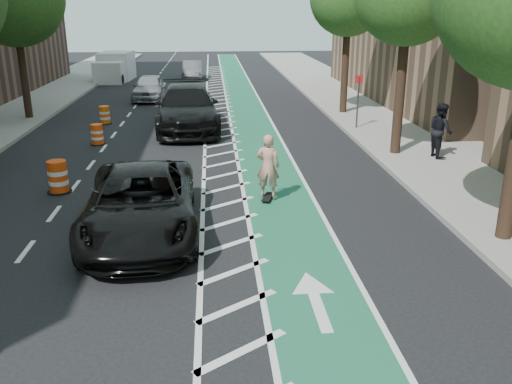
{
  "coord_description": "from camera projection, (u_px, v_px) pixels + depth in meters",
  "views": [
    {
      "loc": [
        1.13,
        -11.63,
        5.27
      ],
      "look_at": [
        2.12,
        0.56,
        1.1
      ],
      "focal_mm": 38.0,
      "sensor_mm": 36.0,
      "label": 1
    }
  ],
  "objects": [
    {
      "name": "barrel_a",
      "position": [
        58.0,
        178.0,
        16.17
      ],
      "size": [
        0.72,
        0.72,
        0.98
      ],
      "color": "#E3410B",
      "rests_on": "ground"
    },
    {
      "name": "sidewalk_right",
      "position": [
        413.0,
        138.0,
        22.73
      ],
      "size": [
        5.0,
        90.0,
        0.15
      ],
      "primitive_type": "cube",
      "color": "gray",
      "rests_on": "ground"
    },
    {
      "name": "suv_near",
      "position": [
        141.0,
        203.0,
        13.09
      ],
      "size": [
        2.96,
        5.86,
        1.59
      ],
      "primitive_type": "imported",
      "rotation": [
        0.0,
        0.0,
        0.06
      ],
      "color": "black",
      "rests_on": "ground"
    },
    {
      "name": "pedestrian",
      "position": [
        441.0,
        130.0,
        19.33
      ],
      "size": [
        0.8,
        1.0,
        1.96
      ],
      "primitive_type": "imported",
      "rotation": [
        0.0,
        0.0,
        1.64
      ],
      "color": "black",
      "rests_on": "sidewalk_right"
    },
    {
      "name": "box_truck",
      "position": [
        115.0,
        68.0,
        41.14
      ],
      "size": [
        2.53,
        5.11,
        2.07
      ],
      "rotation": [
        0.0,
        0.0,
        -0.07
      ],
      "color": "white",
      "rests_on": "ground"
    },
    {
      "name": "car_silver",
      "position": [
        149.0,
        87.0,
        32.55
      ],
      "size": [
        1.88,
        4.43,
        1.49
      ],
      "primitive_type": "imported",
      "rotation": [
        0.0,
        0.0,
        -0.03
      ],
      "color": "#A1A0A5",
      "rests_on": "ground"
    },
    {
      "name": "car_grey",
      "position": [
        192.0,
        70.0,
        42.06
      ],
      "size": [
        1.45,
        4.14,
        1.36
      ],
      "primitive_type": "imported",
      "rotation": [
        0.0,
        0.0,
        -0.0
      ],
      "color": "#595A5E",
      "rests_on": "ground"
    },
    {
      "name": "barrel_c",
      "position": [
        105.0,
        115.0,
        25.83
      ],
      "size": [
        0.62,
        0.62,
        0.85
      ],
      "color": "#F6610C",
      "rests_on": "ground"
    },
    {
      "name": "curb_left",
      "position": [
        6.0,
        146.0,
        21.46
      ],
      "size": [
        0.12,
        90.0,
        0.16
      ],
      "primitive_type": "cube",
      "color": "gray",
      "rests_on": "ground"
    },
    {
      "name": "bike_lane",
      "position": [
        259.0,
        143.0,
        22.25
      ],
      "size": [
        2.0,
        90.0,
        0.01
      ],
      "primitive_type": "cube",
      "color": "#19583D",
      "rests_on": "ground"
    },
    {
      "name": "ground",
      "position": [
        167.0,
        247.0,
        12.59
      ],
      "size": [
        120.0,
        120.0,
        0.0
      ],
      "primitive_type": "plane",
      "color": "black",
      "rests_on": "ground"
    },
    {
      "name": "sign_post",
      "position": [
        358.0,
        101.0,
        24.06
      ],
      "size": [
        0.35,
        0.08,
        2.47
      ],
      "color": "#4C4C4C",
      "rests_on": "ground"
    },
    {
      "name": "skateboard",
      "position": [
        268.0,
        197.0,
        15.64
      ],
      "size": [
        0.44,
        0.84,
        0.11
      ],
      "rotation": [
        0.0,
        0.0,
        -0.28
      ],
      "color": "black",
      "rests_on": "ground"
    },
    {
      "name": "skateboarder",
      "position": [
        268.0,
        166.0,
        15.34
      ],
      "size": [
        0.76,
        0.61,
        1.83
      ],
      "primitive_type": "imported",
      "rotation": [
        0.0,
        0.0,
        2.86
      ],
      "color": "tan",
      "rests_on": "skateboard"
    },
    {
      "name": "curb_right",
      "position": [
        355.0,
        139.0,
        22.54
      ],
      "size": [
        0.12,
        90.0,
        0.16
      ],
      "primitive_type": "cube",
      "color": "gray",
      "rests_on": "ground"
    },
    {
      "name": "buffer_strip",
      "position": [
        222.0,
        144.0,
        22.14
      ],
      "size": [
        1.4,
        90.0,
        0.01
      ],
      "primitive_type": "cube",
      "color": "silver",
      "rests_on": "ground"
    },
    {
      "name": "barrel_b",
      "position": [
        97.0,
        135.0,
        21.9
      ],
      "size": [
        0.61,
        0.61,
        0.83
      ],
      "color": "#FA4B0D",
      "rests_on": "ground"
    },
    {
      "name": "suv_far",
      "position": [
        187.0,
        108.0,
        24.5
      ],
      "size": [
        3.1,
        6.87,
        1.96
      ],
      "primitive_type": "imported",
      "rotation": [
        0.0,
        0.0,
        0.05
      ],
      "color": "black",
      "rests_on": "ground"
    }
  ]
}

